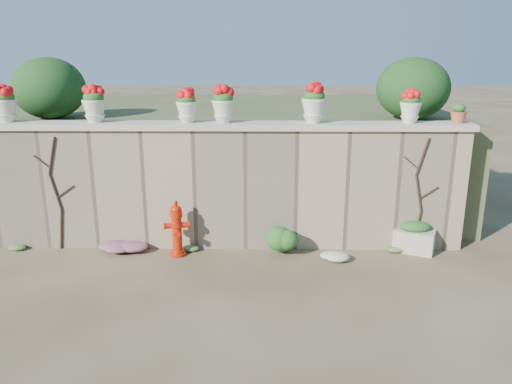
{
  "coord_description": "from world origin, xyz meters",
  "views": [
    {
      "loc": [
        0.69,
        -6.18,
        3.23
      ],
      "look_at": [
        0.59,
        1.4,
        1.06
      ],
      "focal_mm": 35.0,
      "sensor_mm": 36.0,
      "label": 1
    }
  ],
  "objects_px": {
    "planter_box": "(414,237)",
    "terracotta_pot": "(459,114)",
    "fire_hydrant": "(177,228)",
    "urn_pot_0": "(5,104)"
  },
  "relations": [
    {
      "from": "fire_hydrant",
      "to": "urn_pot_0",
      "type": "relative_size",
      "value": 1.59
    },
    {
      "from": "planter_box",
      "to": "terracotta_pot",
      "type": "bearing_deg",
      "value": 47.56
    },
    {
      "from": "terracotta_pot",
      "to": "planter_box",
      "type": "bearing_deg",
      "value": -157.31
    },
    {
      "from": "planter_box",
      "to": "terracotta_pot",
      "type": "height_order",
      "value": "terracotta_pot"
    },
    {
      "from": "fire_hydrant",
      "to": "urn_pot_0",
      "type": "distance_m",
      "value": 3.39
    },
    {
      "from": "planter_box",
      "to": "terracotta_pot",
      "type": "distance_m",
      "value": 2.1
    },
    {
      "from": "fire_hydrant",
      "to": "planter_box",
      "type": "height_order",
      "value": "fire_hydrant"
    },
    {
      "from": "terracotta_pot",
      "to": "fire_hydrant",
      "type": "bearing_deg",
      "value": -174.06
    },
    {
      "from": "fire_hydrant",
      "to": "urn_pot_0",
      "type": "xyz_separation_m",
      "value": [
        -2.75,
        0.47,
        1.92
      ]
    },
    {
      "from": "urn_pot_0",
      "to": "fire_hydrant",
      "type": "bearing_deg",
      "value": -9.63
    }
  ]
}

